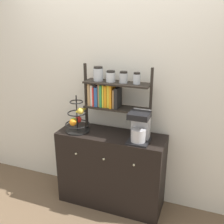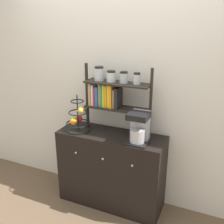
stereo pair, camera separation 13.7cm
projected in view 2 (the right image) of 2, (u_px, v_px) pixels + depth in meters
name	position (u px, v px, depth m)	size (l,w,h in m)	color
ground_plane	(104.00, 212.00, 2.86)	(12.00, 12.00, 0.00)	brown
wall_back	(120.00, 87.00, 2.81)	(7.00, 0.05, 2.60)	silver
sideboard	(111.00, 169.00, 2.89)	(1.14, 0.42, 0.85)	black
coffee_maker	(139.00, 127.00, 2.53)	(0.21, 0.23, 0.31)	black
fruit_stand	(78.00, 119.00, 2.80)	(0.26, 0.26, 0.40)	black
shelf_hutch	(110.00, 92.00, 2.69)	(0.73, 0.20, 0.71)	black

